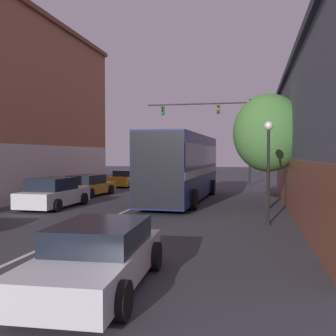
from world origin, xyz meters
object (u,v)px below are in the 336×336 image
Objects in this scene: parked_car_left_distant at (128,179)px; street_tree_near at (269,133)px; hatchback_foreground at (97,257)px; parked_car_left_mid at (54,194)px; street_lamp at (268,162)px; traffic_signal_gantry at (220,123)px; bus at (183,164)px; parked_car_left_far at (88,186)px.

parked_car_left_distant is 0.83× the size of street_tree_near.
hatchback_foreground is 0.99× the size of parked_car_left_mid.
hatchback_foreground is at bearing -114.43° from street_lamp.
street_tree_near reaches higher than hatchback_foreground.
street_tree_near is at bearing -129.36° from parked_car_left_distant.
traffic_signal_gantry reaches higher than parked_car_left_mid.
parked_car_left_mid is (-6.65, 10.52, 0.09)m from hatchback_foreground.
bus is 8.25m from street_lamp.
bus is at bearing 122.87° from street_lamp.
parked_car_left_distant is at bearing 2.56° from parked_car_left_mid.
traffic_signal_gantry reaches higher than street_lamp.
parked_car_left_distant is 16.02m from street_tree_near.
street_lamp reaches higher than parked_car_left_far.
street_lamp is (3.46, -19.65, -3.02)m from traffic_signal_gantry.
parked_car_left_distant reaches higher than parked_car_left_far.
hatchback_foreground is at bearing -146.96° from parked_car_left_mid.
parked_car_left_mid is at bearing -111.70° from traffic_signal_gantry.
bus is 2.50× the size of parked_car_left_distant.
parked_car_left_distant is at bearing -152.14° from traffic_signal_gantry.
hatchback_foreground is 13.21m from street_tree_near.
parked_car_left_mid reaches higher than parked_car_left_far.
parked_car_left_mid is at bearing -170.94° from parked_car_left_distant.
parked_car_left_mid is at bearing -170.32° from street_tree_near.
parked_car_left_distant is (-7.07, 23.73, 0.03)m from hatchback_foreground.
traffic_signal_gantry is at bearing 99.99° from street_lamp.
street_lamp is 4.61m from street_tree_near.
traffic_signal_gantry is (6.77, 17.00, 4.69)m from parked_car_left_mid.
traffic_signal_gantry reaches higher than parked_car_left_distant.
parked_car_left_far is at bearing 161.35° from street_tree_near.
parked_car_left_mid is at bearing 165.50° from street_lamp.
parked_car_left_mid is 10.69m from street_lamp.
hatchback_foreground is (0.90, -14.80, -1.47)m from bus.
street_tree_near is (3.62, -15.23, -1.71)m from traffic_signal_gantry.
street_lamp is (4.47, -6.92, 0.28)m from bus.
street_lamp reaches higher than parked_car_left_mid.
bus reaches higher than parked_car_left_distant.
parked_car_left_mid reaches higher than hatchback_foreground.
street_lamp is at bearing -103.75° from parked_car_left_mid.
parked_car_left_distant is at bearing 36.02° from bus.
traffic_signal_gantry is 2.37× the size of street_lamp.
traffic_signal_gantry is (0.12, 27.52, 4.78)m from hatchback_foreground.
street_lamp is (10.23, -2.65, 1.67)m from parked_car_left_mid.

